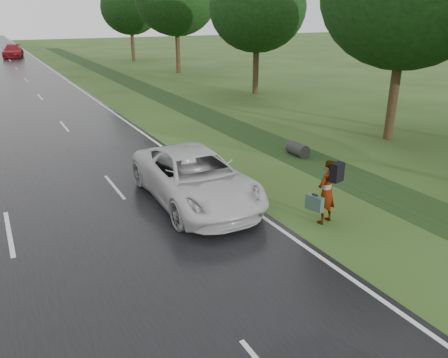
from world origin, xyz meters
The scene contains 7 objects.
edge_stripe_east centered at (6.75, 45.00, 0.04)m, with size 0.12×180.00×0.01m, color silver.
drainage_ditch centered at (11.50, 18.71, 0.04)m, with size 2.20×120.00×0.56m.
tree_east_c centered at (18.20, 24.00, 6.14)m, with size 7.00×7.00×9.29m.
tree_east_f centered at (17.50, 52.00, 6.37)m, with size 7.20×7.20×9.62m.
pedestrian centered at (8.18, 4.40, 0.99)m, with size 0.97×0.74×1.91m.
white_pickup centered at (5.50, 7.55, 0.86)m, with size 2.71×5.88×1.63m, color silver.
far_car_red centered at (4.28, 64.04, 0.88)m, with size 2.34×5.76×1.67m, color maroon.
Camera 1 is at (0.10, -4.32, 5.75)m, focal length 35.00 mm.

